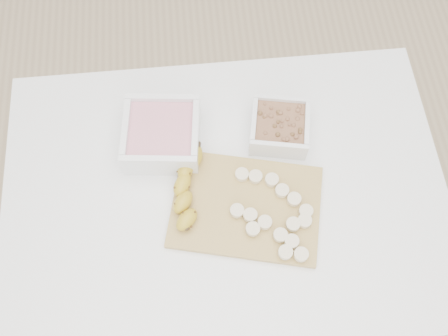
{
  "coord_description": "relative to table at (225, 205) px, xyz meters",
  "views": [
    {
      "loc": [
        -0.04,
        -0.41,
        1.8
      ],
      "look_at": [
        0.0,
        0.03,
        0.81
      ],
      "focal_mm": 40.0,
      "sensor_mm": 36.0,
      "label": 1
    }
  ],
  "objects": [
    {
      "name": "ground",
      "position": [
        0.0,
        0.0,
        -0.65
      ],
      "size": [
        3.5,
        3.5,
        0.0
      ],
      "primitive_type": "plane",
      "color": "#C6AD89",
      "rests_on": "ground"
    },
    {
      "name": "banana_slices",
      "position": [
        0.1,
        -0.07,
        0.12
      ],
      "size": [
        0.18,
        0.22,
        0.02
      ],
      "color": "beige",
      "rests_on": "cutting_board"
    },
    {
      "name": "bowl_yogurt",
      "position": [
        -0.13,
        0.14,
        0.14
      ],
      "size": [
        0.19,
        0.19,
        0.08
      ],
      "color": "white",
      "rests_on": "table"
    },
    {
      "name": "cutting_board",
      "position": [
        0.04,
        -0.04,
        0.1
      ],
      "size": [
        0.37,
        0.3,
        0.01
      ],
      "primitive_type": "cube",
      "rotation": [
        0.0,
        0.0,
        -0.23
      ],
      "color": "tan",
      "rests_on": "table"
    },
    {
      "name": "bowl_granola",
      "position": [
        0.14,
        0.13,
        0.13
      ],
      "size": [
        0.15,
        0.15,
        0.06
      ],
      "color": "white",
      "rests_on": "table"
    },
    {
      "name": "banana",
      "position": [
        -0.08,
        0.0,
        0.13
      ],
      "size": [
        0.12,
        0.2,
        0.03
      ],
      "primitive_type": null,
      "rotation": [
        0.0,
        0.0,
        -0.39
      ],
      "color": "gold",
      "rests_on": "cutting_board"
    },
    {
      "name": "table",
      "position": [
        0.0,
        0.0,
        0.0
      ],
      "size": [
        1.0,
        0.7,
        0.75
      ],
      "color": "white",
      "rests_on": "ground"
    }
  ]
}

